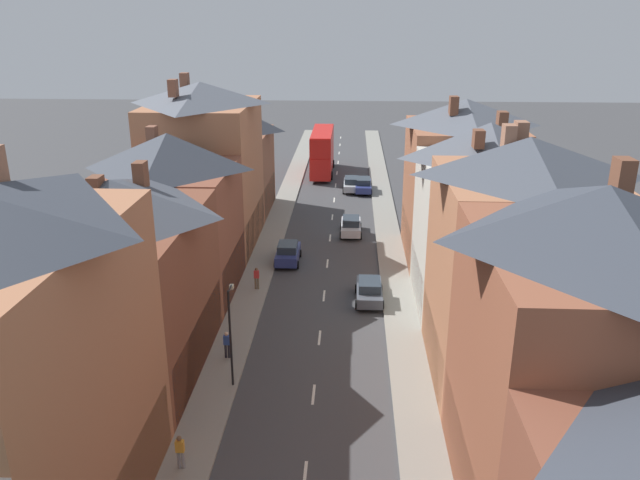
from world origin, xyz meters
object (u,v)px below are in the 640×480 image
object	(u,v)px
double_decker_bus_lead	(322,151)
car_parked_right_a	(351,184)
car_parked_left_a	(363,185)
pedestrian_near_right	(180,450)
car_parked_left_b	(351,226)
pedestrian_mid_left	(227,343)
street_lamp	(231,330)
pedestrian_mid_right	(257,277)
car_mid_black	(369,290)
car_near_blue	(288,253)

from	to	relation	value
double_decker_bus_lead	car_parked_right_a	distance (m)	8.87
car_parked_left_a	pedestrian_near_right	xyz separation A→B (m)	(-8.38, -45.32, 0.23)
car_parked_left_b	pedestrian_mid_left	bearing A→B (deg)	-107.40
car_parked_right_a	car_parked_left_b	world-z (taller)	car_parked_left_b
pedestrian_mid_left	street_lamp	world-z (taller)	street_lamp
car_parked_left_b	pedestrian_mid_right	world-z (taller)	pedestrian_mid_right
double_decker_bus_lead	car_mid_black	bearing A→B (deg)	-82.29
car_near_blue	car_mid_black	size ratio (longest dim) A/B	0.96
pedestrian_mid_left	car_parked_left_a	bearing A→B (deg)	77.31
car_parked_right_a	pedestrian_mid_right	distance (m)	27.88
car_parked_left_a	car_parked_left_b	distance (m)	14.38
pedestrian_mid_left	street_lamp	xyz separation A→B (m)	(0.80, -2.57, 2.21)
car_mid_black	pedestrian_near_right	world-z (taller)	pedestrian_near_right
car_parked_right_a	pedestrian_mid_right	xyz separation A→B (m)	(-6.57, -27.10, 0.23)
car_parked_right_a	pedestrian_near_right	bearing A→B (deg)	-98.81
pedestrian_mid_right	street_lamp	distance (m)	12.21
double_decker_bus_lead	car_near_blue	xyz separation A→B (m)	(-1.29, -29.55, -1.98)
car_parked_left_b	pedestrian_near_right	distance (m)	31.80
car_mid_black	pedestrian_near_right	bearing A→B (deg)	-115.90
pedestrian_mid_left	car_parked_left_b	bearing A→B (deg)	72.60
car_near_blue	pedestrian_mid_right	distance (m)	5.65
car_parked_right_a	car_parked_left_a	bearing A→B (deg)	-15.01
car_parked_right_a	pedestrian_near_right	world-z (taller)	pedestrian_near_right
car_mid_black	street_lamp	world-z (taller)	street_lamp
car_near_blue	pedestrian_mid_left	xyz separation A→B (m)	(-1.95, -14.83, 0.20)
car_near_blue	car_parked_right_a	xyz separation A→B (m)	(4.90, 21.70, -0.03)
car_parked_left_b	pedestrian_mid_left	distance (m)	22.91
car_mid_black	pedestrian_mid_left	xyz separation A→B (m)	(-8.15, -8.11, 0.23)
car_near_blue	pedestrian_mid_right	bearing A→B (deg)	-107.16
pedestrian_near_right	street_lamp	world-z (taller)	street_lamp
car_mid_black	pedestrian_mid_right	world-z (taller)	pedestrian_mid_right
car_parked_right_a	pedestrian_mid_left	bearing A→B (deg)	-100.62
street_lamp	car_parked_left_b	bearing A→B (deg)	76.09
car_parked_right_a	car_mid_black	size ratio (longest dim) A/B	1.03
car_near_blue	car_mid_black	distance (m)	9.14
car_near_blue	pedestrian_near_right	world-z (taller)	pedestrian_near_right
pedestrian_mid_right	street_lamp	size ratio (longest dim) A/B	0.29
car_near_blue	street_lamp	size ratio (longest dim) A/B	0.72
car_mid_black	pedestrian_mid_left	distance (m)	11.50
double_decker_bus_lead	car_parked_left_b	distance (m)	22.90
pedestrian_mid_right	car_parked_right_a	bearing A→B (deg)	76.38
pedestrian_near_right	pedestrian_mid_left	size ratio (longest dim) A/B	1.00
car_parked_right_a	pedestrian_near_right	xyz separation A→B (m)	(-7.08, -45.67, 0.23)
pedestrian_near_right	street_lamp	size ratio (longest dim) A/B	0.29
pedestrian_near_right	pedestrian_mid_left	world-z (taller)	same
car_mid_black	car_parked_left_b	size ratio (longest dim) A/B	1.00
car_parked_left_a	street_lamp	xyz separation A→B (m)	(-7.35, -38.75, 2.43)
car_parked_left_b	pedestrian_near_right	xyz separation A→B (m)	(-7.08, -31.00, 0.23)
double_decker_bus_lead	pedestrian_mid_right	bearing A→B (deg)	-94.84
double_decker_bus_lead	car_near_blue	size ratio (longest dim) A/B	2.72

